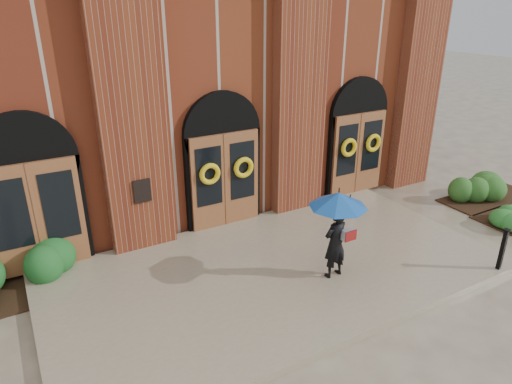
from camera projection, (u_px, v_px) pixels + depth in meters
ground at (280, 276)px, 10.22m from camera, size 90.00×90.00×0.00m
landing at (277, 270)px, 10.31m from camera, size 10.00×5.30×0.15m
church_building at (147, 69)px, 15.90m from camera, size 16.20×12.53×7.00m
man_with_umbrella at (337, 219)px, 9.47m from camera, size 1.32×1.32×1.97m
metal_post at (503, 248)px, 10.04m from camera, size 0.15×0.15×0.99m
hedge_wall_right at (489, 187)px, 14.13m from camera, size 2.89×1.16×0.74m
hedge_front_right at (507, 213)px, 12.70m from camera, size 1.31×1.12×0.46m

